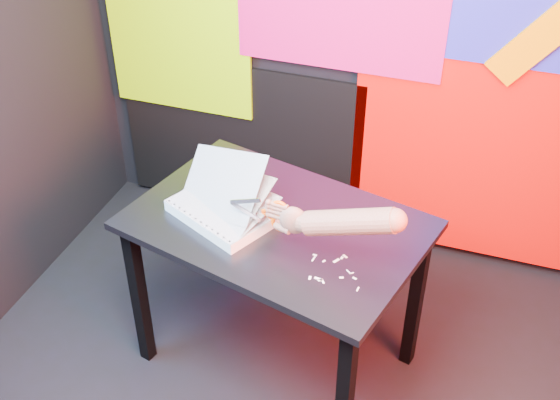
% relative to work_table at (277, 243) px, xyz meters
% --- Properties ---
extents(room, '(3.01, 3.01, 2.71)m').
position_rel_work_table_xyz_m(room, '(0.22, -0.52, 0.70)').
color(room, black).
rests_on(room, ground).
extents(backdrop, '(2.88, 0.05, 2.08)m').
position_rel_work_table_xyz_m(backdrop, '(0.28, 0.94, 0.31)').
color(backdrop, '#E50804').
rests_on(backdrop, ground).
extents(work_table, '(1.22, 0.95, 0.75)m').
position_rel_work_table_xyz_m(work_table, '(0.00, 0.00, 0.00)').
color(work_table, black).
rests_on(work_table, ground).
extents(printout_stack, '(0.46, 0.41, 0.29)m').
position_rel_work_table_xyz_m(printout_stack, '(-0.20, -0.03, 0.13)').
color(printout_stack, beige).
rests_on(printout_stack, work_table).
extents(scissors, '(0.23, 0.03, 0.13)m').
position_rel_work_table_xyz_m(scissors, '(0.04, -0.13, 0.24)').
color(scissors, silver).
rests_on(scissors, printout_stack).
extents(hand_forearm, '(0.48, 0.12, 0.21)m').
position_rel_work_table_xyz_m(hand_forearm, '(0.28, -0.16, 0.29)').
color(hand_forearm, '#926451').
rests_on(hand_forearm, work_table).
extents(paper_clippings, '(0.20, 0.17, 0.00)m').
position_rel_work_table_xyz_m(paper_clippings, '(0.27, -0.19, 0.10)').
color(paper_clippings, white).
rests_on(paper_clippings, work_table).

